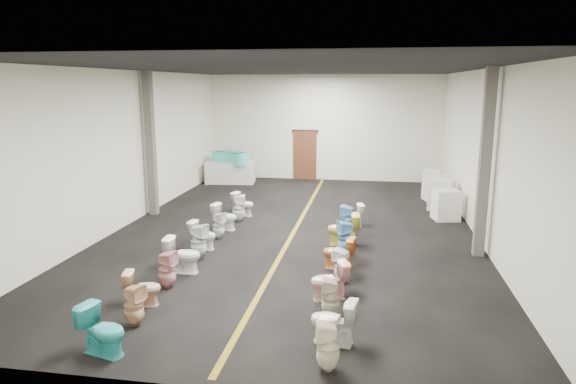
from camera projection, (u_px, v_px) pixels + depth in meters
name	position (u px, v px, depth m)	size (l,w,h in m)	color
floor	(295.00, 229.00, 14.77)	(16.00, 16.00, 0.00)	black
ceiling	(296.00, 69.00, 13.84)	(16.00, 16.00, 0.00)	black
wall_back	(324.00, 128.00, 22.02)	(10.00, 10.00, 0.00)	beige
wall_front	(201.00, 231.00, 6.59)	(10.00, 10.00, 0.00)	beige
wall_left	(128.00, 148.00, 15.12)	(16.00, 16.00, 0.00)	beige
wall_right	(483.00, 156.00, 13.49)	(16.00, 16.00, 0.00)	beige
aisle_stripe	(295.00, 229.00, 14.77)	(0.12, 15.60, 0.01)	#826612
back_door	(305.00, 155.00, 22.34)	(1.00, 0.10, 2.10)	#562D19
door_frame	(305.00, 131.00, 22.13)	(1.15, 0.08, 0.10)	#331C11
column_left	(151.00, 144.00, 16.04)	(0.25, 0.25, 4.50)	#59544C
column_right	(485.00, 164.00, 12.09)	(0.25, 0.25, 4.50)	#59544C
display_table	(230.00, 172.00, 21.65)	(2.01, 1.01, 0.89)	silver
bathtub	(230.00, 158.00, 21.52)	(1.75, 1.17, 0.55)	#46CAC4
appliance_crate_a	(446.00, 205.00, 15.74)	(0.72, 0.72, 0.93)	silver
appliance_crate_b	(441.00, 194.00, 17.00)	(0.74, 0.74, 1.02)	silver
appliance_crate_c	(436.00, 188.00, 18.32)	(0.81, 0.81, 0.91)	beige
appliance_crate_d	(432.00, 182.00, 19.56)	(0.63, 0.63, 0.89)	white
toilet_left_0	(103.00, 330.00, 7.88)	(0.44, 0.77, 0.78)	teal
toilet_left_1	(134.00, 305.00, 8.81)	(0.34, 0.35, 0.76)	tan
toilet_left_2	(143.00, 288.00, 9.64)	(0.38, 0.67, 0.68)	#E1AC86
toilet_left_3	(167.00, 270.00, 10.45)	(0.36, 0.36, 0.79)	#D69297
toilet_left_4	(183.00, 255.00, 11.32)	(0.45, 0.79, 0.81)	white
toilet_left_5	(199.00, 241.00, 12.21)	(0.38, 0.39, 0.85)	silver
toilet_left_6	(203.00, 235.00, 12.95)	(0.40, 0.70, 0.72)	white
toilet_left_7	(219.00, 225.00, 13.83)	(0.33, 0.33, 0.72)	silver
toilet_left_8	(225.00, 217.00, 14.69)	(0.42, 0.73, 0.75)	white
toilet_left_9	(239.00, 208.00, 15.54)	(0.38, 0.38, 0.83)	white
toilet_left_10	(243.00, 204.00, 16.25)	(0.41, 0.72, 0.74)	white
toilet_right_0	(328.00, 347.00, 7.41)	(0.34, 0.35, 0.76)	beige
toilet_right_1	(333.00, 321.00, 8.20)	(0.43, 0.75, 0.76)	silver
toilet_right_2	(331.00, 297.00, 9.16)	(0.33, 0.34, 0.73)	beige
toilet_right_3	(329.00, 281.00, 9.91)	(0.42, 0.73, 0.75)	beige
toilet_right_4	(342.00, 266.00, 10.72)	(0.34, 0.34, 0.75)	white
toilet_right_5	(339.00, 253.00, 11.57)	(0.41, 0.72, 0.74)	orange
toilet_right_6	(346.00, 238.00, 12.46)	(0.39, 0.40, 0.86)	#73ABE1
toilet_right_7	(343.00, 229.00, 13.29)	(0.46, 0.81, 0.83)	#F2D94B
toilet_right_8	(348.00, 220.00, 14.19)	(0.37, 0.38, 0.83)	#6CA8DE
toilet_right_9	(352.00, 216.00, 14.92)	(0.39, 0.68, 0.69)	white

